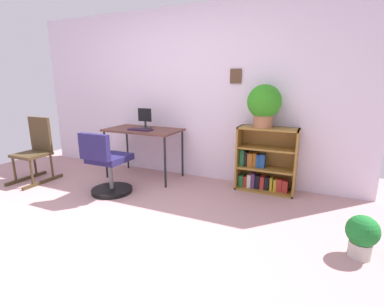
{
  "coord_description": "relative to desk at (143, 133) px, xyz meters",
  "views": [
    {
      "loc": [
        1.89,
        -1.67,
        1.39
      ],
      "look_at": [
        0.52,
        1.34,
        0.56
      ],
      "focal_mm": 26.36,
      "sensor_mm": 36.0,
      "label": 1
    }
  ],
  "objects": [
    {
      "name": "ground_plane",
      "position": [
        0.44,
        -1.73,
        -0.68
      ],
      "size": [
        6.24,
        6.24,
        0.0
      ],
      "primitive_type": "plane",
      "color": "tan"
    },
    {
      "name": "wall_back",
      "position": [
        0.44,
        0.42,
        0.53
      ],
      "size": [
        5.2,
        0.12,
        2.42
      ],
      "color": "silver",
      "rests_on": "ground_plane"
    },
    {
      "name": "desk",
      "position": [
        0.0,
        0.0,
        0.0
      ],
      "size": [
        1.09,
        0.6,
        0.73
      ],
      "color": "brown",
      "rests_on": "ground_plane"
    },
    {
      "name": "monitor",
      "position": [
        -0.0,
        0.06,
        0.19
      ],
      "size": [
        0.21,
        0.19,
        0.29
      ],
      "color": "#262628",
      "rests_on": "desk"
    },
    {
      "name": "keyboard",
      "position": [
        0.03,
        -0.12,
        0.07
      ],
      "size": [
        0.35,
        0.14,
        0.02
      ],
      "primitive_type": "cube",
      "color": "#2B1932",
      "rests_on": "desk"
    },
    {
      "name": "office_chair",
      "position": [
        -0.05,
        -0.76,
        -0.33
      ],
      "size": [
        0.52,
        0.55,
        0.81
      ],
      "color": "black",
      "rests_on": "ground_plane"
    },
    {
      "name": "rocking_chair",
      "position": [
        -1.34,
        -0.76,
        -0.22
      ],
      "size": [
        0.42,
        0.64,
        0.91
      ],
      "color": "#44341E",
      "rests_on": "ground_plane"
    },
    {
      "name": "bookshelf_low",
      "position": [
        1.73,
        0.22,
        -0.3
      ],
      "size": [
        0.75,
        0.3,
        0.84
      ],
      "color": "olive",
      "rests_on": "ground_plane"
    },
    {
      "name": "potted_plant_on_shelf",
      "position": [
        1.69,
        0.17,
        0.46
      ],
      "size": [
        0.42,
        0.42,
        0.53
      ],
      "color": "#9E6642",
      "rests_on": "bookshelf_low"
    },
    {
      "name": "potted_plant_floor",
      "position": [
        2.74,
        -0.98,
        -0.48
      ],
      "size": [
        0.25,
        0.25,
        0.36
      ],
      "color": "#B7B2A8",
      "rests_on": "ground_plane"
    }
  ]
}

